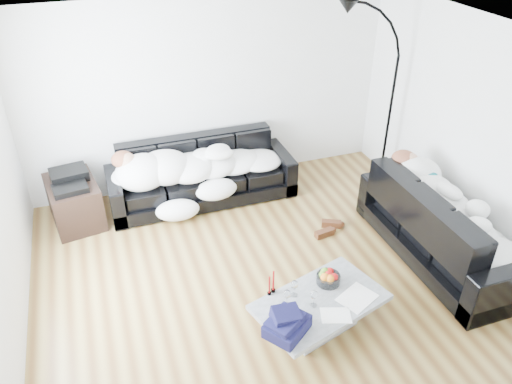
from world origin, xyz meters
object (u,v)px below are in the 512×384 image
object	(u,v)px
sleeper_back	(202,159)
wine_glass_c	(314,299)
sofa_right	(444,224)
stereo	(69,178)
wine_glass_a	(294,288)
wine_glass_b	(287,298)
candle_right	(273,282)
floor_lamp	(390,109)
coffee_table	(319,314)
candle_left	(269,286)
shoes	(328,228)
fruit_bowl	(328,277)
av_cabinet	(75,202)
sofa_back	(202,172)
sleeper_right	(448,209)

from	to	relation	value
sleeper_back	wine_glass_c	xyz separation A→B (m)	(0.40, -2.67, -0.18)
sofa_right	stereo	distance (m)	4.50
wine_glass_a	wine_glass_b	xyz separation A→B (m)	(-0.12, -0.09, -0.00)
candle_right	floor_lamp	world-z (taller)	floor_lamp
coffee_table	candle_left	bearing A→B (deg)	151.27
sofa_right	candle_left	distance (m)	2.27
wine_glass_b	candle_right	size ratio (longest dim) A/B	0.71
wine_glass_a	wine_glass_b	distance (m)	0.15
candle_left	stereo	world-z (taller)	stereo
coffee_table	shoes	bearing A→B (deg)	60.52
fruit_bowl	shoes	world-z (taller)	fruit_bowl
sofa_right	av_cabinet	xyz separation A→B (m)	(-3.97, 2.11, -0.16)
stereo	wine_glass_a	bearing A→B (deg)	-60.93
wine_glass_b	floor_lamp	distance (m)	3.29
sofa_back	stereo	xyz separation A→B (m)	(-1.66, -0.00, 0.23)
wine_glass_b	sleeper_back	bearing A→B (deg)	93.72
stereo	floor_lamp	xyz separation A→B (m)	(4.19, -0.45, 0.51)
coffee_table	wine_glass_c	xyz separation A→B (m)	(-0.09, -0.04, 0.27)
stereo	candle_right	bearing A→B (deg)	-62.13
coffee_table	fruit_bowl	world-z (taller)	fruit_bowl
sleeper_right	wine_glass_a	bearing A→B (deg)	101.60
sofa_right	candle_right	xyz separation A→B (m)	(-2.20, -0.30, 0.04)
wine_glass_a	av_cabinet	world-z (taller)	av_cabinet
candle_left	shoes	world-z (taller)	candle_left
sofa_back	sleeper_right	bearing A→B (deg)	-42.49
candle_right	av_cabinet	distance (m)	3.00
sofa_back	wine_glass_b	distance (m)	2.63
sleeper_back	floor_lamp	size ratio (longest dim) A/B	0.92
sofa_right	sleeper_back	xyz separation A→B (m)	(-2.31, 2.06, 0.18)
sofa_back	stereo	distance (m)	1.68
wine_glass_b	wine_glass_c	distance (m)	0.25
floor_lamp	av_cabinet	bearing A→B (deg)	174.63
wine_glass_b	fruit_bowl	bearing A→B (deg)	16.43
shoes	wine_glass_b	bearing A→B (deg)	-126.60
sofa_back	wine_glass_a	bearing A→B (deg)	-83.62
candle_left	candle_right	bearing A→B (deg)	26.14
wine_glass_c	candle_right	distance (m)	0.42
sofa_right	wine_glass_a	size ratio (longest dim) A/B	12.25
sleeper_back	sofa_back	bearing A→B (deg)	90.00
av_cabinet	stereo	bearing A→B (deg)	170.91
floor_lamp	sofa_right	bearing A→B (deg)	-96.87
wine_glass_c	wine_glass_a	bearing A→B (deg)	122.94
sleeper_right	wine_glass_c	distance (m)	2.01
av_cabinet	sofa_back	bearing A→B (deg)	-8.99
sofa_back	fruit_bowl	world-z (taller)	sofa_back
sofa_right	wine_glass_c	world-z (taller)	sofa_right
fruit_bowl	av_cabinet	distance (m)	3.40
fruit_bowl	wine_glass_b	xyz separation A→B (m)	(-0.51, -0.15, 0.02)
av_cabinet	floor_lamp	xyz separation A→B (m)	(4.19, -0.45, 0.86)
wine_glass_b	stereo	world-z (taller)	stereo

